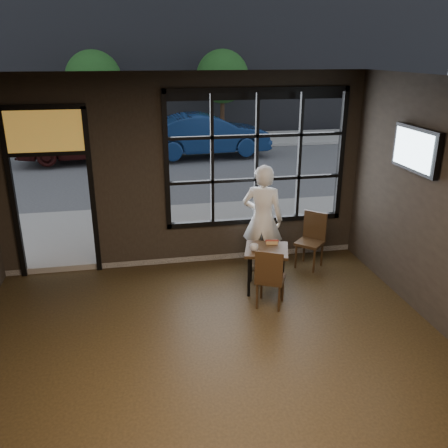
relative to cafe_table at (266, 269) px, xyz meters
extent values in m
cube|color=black|center=(-1.07, -2.27, -0.35)|extent=(6.00, 7.00, 0.02)
cube|color=black|center=(-1.07, -2.27, 2.87)|extent=(6.00, 7.00, 0.02)
cube|color=black|center=(0.13, 1.23, 1.46)|extent=(3.06, 0.12, 2.28)
cube|color=orange|center=(-3.17, 1.23, 2.01)|extent=(1.20, 0.06, 0.70)
cube|color=#545456|center=(-1.07, 21.73, -0.36)|extent=(60.00, 41.00, 0.04)
cube|color=black|center=(0.00, 0.00, 0.00)|extent=(0.79, 0.79, 0.69)
cube|color=black|center=(-0.07, -0.47, 0.11)|extent=(0.52, 0.52, 0.90)
cube|color=black|center=(0.94, 0.66, 0.13)|extent=(0.58, 0.58, 0.94)
imported|color=silver|center=(0.11, 0.67, 0.56)|extent=(0.78, 0.66, 1.81)
imported|color=silver|center=(-0.20, -0.03, 0.39)|extent=(0.14, 0.14, 0.10)
cube|color=black|center=(1.86, -0.60, 1.89)|extent=(0.12, 1.03, 0.60)
imported|color=#0E244C|center=(0.58, 9.68, 0.46)|extent=(4.36, 1.83, 1.40)
imported|color=black|center=(-3.47, 9.72, 0.47)|extent=(4.34, 2.08, 1.43)
cylinder|color=#332114|center=(-3.18, 12.68, 0.61)|extent=(0.17, 0.17, 1.90)
sphere|color=#1F4C1B|center=(-3.18, 12.68, 2.16)|extent=(2.07, 2.07, 2.07)
cylinder|color=#332114|center=(1.77, 13.03, 0.61)|extent=(0.17, 0.17, 1.91)
sphere|color=#2B5B1C|center=(1.77, 13.03, 2.17)|extent=(2.09, 2.09, 2.09)
camera|label=1|loc=(-1.86, -6.32, 3.14)|focal=38.00mm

